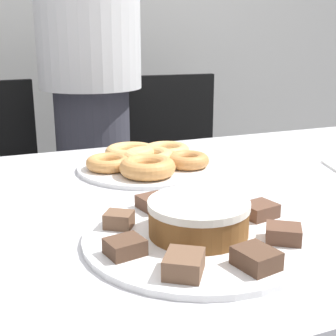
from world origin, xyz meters
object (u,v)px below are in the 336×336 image
(plate_donuts, at_px, (148,167))
(frosted_cake, at_px, (199,217))
(office_chair_right, at_px, (181,189))
(plate_cake, at_px, (198,237))
(person_standing, at_px, (90,75))

(plate_donuts, distance_m, frosted_cake, 0.42)
(plate_donuts, relative_size, frosted_cake, 2.12)
(office_chair_right, height_order, plate_cake, office_chair_right)
(plate_donuts, bearing_deg, person_standing, 88.18)
(plate_cake, distance_m, frosted_cake, 0.03)
(person_standing, xyz_separation_m, office_chair_right, (0.37, 0.01, -0.49))
(person_standing, bearing_deg, office_chair_right, 1.36)
(plate_cake, bearing_deg, plate_donuts, 81.29)
(person_standing, xyz_separation_m, frosted_cake, (-0.09, -1.10, -0.13))
(office_chair_right, bearing_deg, plate_donuts, -116.12)
(frosted_cake, bearing_deg, plate_cake, 116.57)
(plate_cake, relative_size, plate_donuts, 1.08)
(plate_cake, bearing_deg, frosted_cake, -63.43)
(office_chair_right, bearing_deg, frosted_cake, -108.99)
(person_standing, distance_m, frosted_cake, 1.11)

